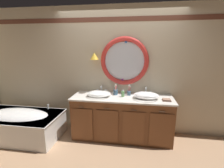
% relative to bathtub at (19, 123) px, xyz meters
% --- Properties ---
extents(ground_plane, '(14.00, 14.00, 0.00)m').
position_rel_bathtub_xyz_m(ground_plane, '(1.96, 0.08, -0.30)').
color(ground_plane, tan).
extents(back_wall_assembly, '(6.40, 0.26, 2.60)m').
position_rel_bathtub_xyz_m(back_wall_assembly, '(1.96, 0.67, 1.02)').
color(back_wall_assembly, beige).
rests_on(back_wall_assembly, ground_plane).
extents(vanity_counter, '(1.96, 0.65, 0.85)m').
position_rel_bathtub_xyz_m(vanity_counter, '(2.06, 0.32, 0.13)').
color(vanity_counter, brown).
rests_on(vanity_counter, ground_plane).
extents(bathtub, '(1.68, 0.88, 0.60)m').
position_rel_bathtub_xyz_m(bathtub, '(0.00, 0.00, 0.00)').
color(bathtub, white).
rests_on(bathtub, ground_plane).
extents(sink_basin_left, '(0.46, 0.46, 0.10)m').
position_rel_bathtub_xyz_m(sink_basin_left, '(1.60, 0.30, 0.60)').
color(sink_basin_left, white).
rests_on(sink_basin_left, vanity_counter).
extents(sink_basin_right, '(0.47, 0.47, 0.12)m').
position_rel_bathtub_xyz_m(sink_basin_right, '(2.52, 0.30, 0.61)').
color(sink_basin_right, white).
rests_on(sink_basin_right, vanity_counter).
extents(faucet_set_left, '(0.23, 0.12, 0.15)m').
position_rel_bathtub_xyz_m(faucet_set_left, '(1.60, 0.55, 0.61)').
color(faucet_set_left, silver).
rests_on(faucet_set_left, vanity_counter).
extents(faucet_set_right, '(0.23, 0.14, 0.17)m').
position_rel_bathtub_xyz_m(faucet_set_right, '(2.52, 0.55, 0.62)').
color(faucet_set_right, silver).
rests_on(faucet_set_right, vanity_counter).
extents(toothbrush_holder_left, '(0.09, 0.09, 0.22)m').
position_rel_bathtub_xyz_m(toothbrush_holder_left, '(1.91, 0.45, 0.61)').
color(toothbrush_holder_left, slate).
rests_on(toothbrush_holder_left, vanity_counter).
extents(toothbrush_holder_right, '(0.08, 0.08, 0.23)m').
position_rel_bathtub_xyz_m(toothbrush_holder_right, '(2.19, 0.46, 0.61)').
color(toothbrush_holder_right, slate).
rests_on(toothbrush_holder_right, vanity_counter).
extents(soap_dispenser, '(0.06, 0.07, 0.14)m').
position_rel_bathtub_xyz_m(soap_dispenser, '(2.07, 0.35, 0.61)').
color(soap_dispenser, '#6BAD66').
rests_on(soap_dispenser, vanity_counter).
extents(folded_hand_towel, '(0.15, 0.13, 0.03)m').
position_rel_bathtub_xyz_m(folded_hand_towel, '(2.88, 0.23, 0.57)').
color(folded_hand_towel, '#936B56').
rests_on(folded_hand_towel, vanity_counter).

